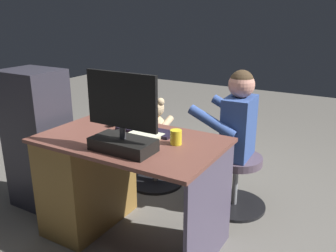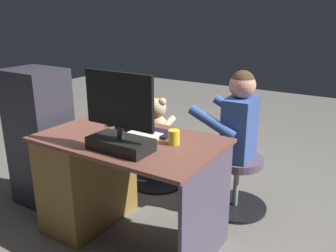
{
  "view_description": "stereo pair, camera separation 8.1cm",
  "coord_description": "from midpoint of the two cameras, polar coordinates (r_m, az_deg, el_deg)",
  "views": [
    {
      "loc": [
        -1.31,
        2.1,
        1.54
      ],
      "look_at": [
        -0.06,
        -0.03,
        0.74
      ],
      "focal_mm": 37.91,
      "sensor_mm": 36.0,
      "label": 1
    },
    {
      "loc": [
        -1.38,
        2.06,
        1.54
      ],
      "look_at": [
        -0.06,
        -0.03,
        0.74
      ],
      "focal_mm": 37.91,
      "sensor_mm": 36.0,
      "label": 2
    }
  ],
  "objects": [
    {
      "name": "tv_remote",
      "position": [
        2.43,
        -9.65,
        -1.09
      ],
      "size": [
        0.08,
        0.16,
        0.02
      ],
      "primitive_type": "cube",
      "rotation": [
        0.0,
        0.0,
        -0.25
      ],
      "color": "black",
      "rests_on": "desk"
    },
    {
      "name": "person",
      "position": [
        2.81,
        8.94,
        -0.25
      ],
      "size": [
        0.52,
        0.49,
        1.13
      ],
      "color": "#365297",
      "rests_on": "ground_plane"
    },
    {
      "name": "keyboard",
      "position": [
        2.44,
        -4.55,
        -0.74
      ],
      "size": [
        0.42,
        0.14,
        0.02
      ],
      "primitive_type": "cube",
      "color": "black",
      "rests_on": "desk"
    },
    {
      "name": "ground_plane",
      "position": [
        2.91,
        -2.26,
        -13.91
      ],
      "size": [
        10.0,
        10.0,
        0.0
      ],
      "primitive_type": "plane",
      "color": "slate"
    },
    {
      "name": "visitor_chair",
      "position": [
        2.93,
        10.01,
        -8.3
      ],
      "size": [
        0.51,
        0.51,
        0.45
      ],
      "color": "black",
      "rests_on": "ground_plane"
    },
    {
      "name": "computer_mouse",
      "position": [
        2.59,
        -9.81,
        0.38
      ],
      "size": [
        0.06,
        0.1,
        0.04
      ],
      "primitive_type": "ellipsoid",
      "color": "#282B2B",
      "rests_on": "desk"
    },
    {
      "name": "teddy_bear",
      "position": [
        3.17,
        -2.72,
        1.04
      ],
      "size": [
        0.26,
        0.26,
        0.38
      ],
      "color": "#D4B387",
      "rests_on": "office_chair_teddy"
    },
    {
      "name": "cup",
      "position": [
        2.2,
        0.24,
        -1.82
      ],
      "size": [
        0.07,
        0.07,
        0.09
      ],
      "primitive_type": "cylinder",
      "color": "yellow",
      "rests_on": "desk"
    },
    {
      "name": "equipment_rack",
      "position": [
        3.03,
        -20.85,
        -2.08
      ],
      "size": [
        0.44,
        0.36,
        1.12
      ],
      "primitive_type": "cube",
      "color": "#2E2C36",
      "rests_on": "ground_plane"
    },
    {
      "name": "monitor",
      "position": [
        2.09,
        -8.43,
        -0.08
      ],
      "size": [
        0.48,
        0.2,
        0.47
      ],
      "color": "black",
      "rests_on": "desk"
    },
    {
      "name": "desk",
      "position": [
        2.65,
        -12.17,
        -7.94
      ],
      "size": [
        1.21,
        0.73,
        0.75
      ],
      "color": "brown",
      "rests_on": "ground_plane"
    },
    {
      "name": "office_chair_teddy",
      "position": [
        3.28,
        -2.74,
        -5.22
      ],
      "size": [
        0.51,
        0.51,
        0.45
      ],
      "color": "black",
      "rests_on": "ground_plane"
    },
    {
      "name": "notebook_binder",
      "position": [
        2.28,
        -5.85,
        -2.07
      ],
      "size": [
        0.23,
        0.31,
        0.02
      ],
      "primitive_type": "cube",
      "rotation": [
        0.0,
        0.0,
        -0.03
      ],
      "color": "beige",
      "rests_on": "desk"
    }
  ]
}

